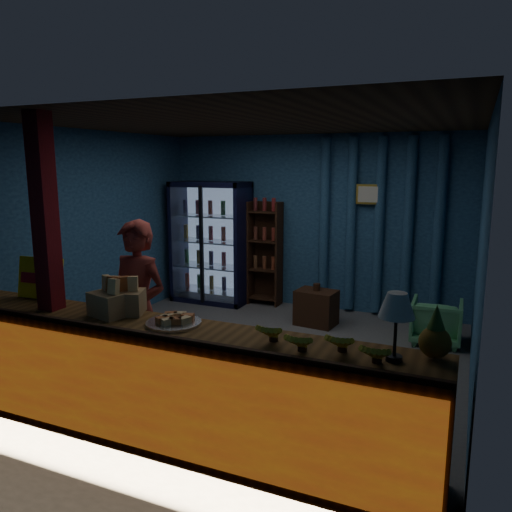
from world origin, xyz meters
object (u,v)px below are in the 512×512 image
Objects in this scene: table_lamp at (397,308)px; green_chair at (436,321)px; shopkeeper at (138,311)px; pastry_tray at (174,321)px.

green_chair is at bearing 88.68° from table_lamp.
green_chair is 1.34× the size of table_lamp.
shopkeeper is 2.81× the size of green_chair.
shopkeeper is at bearing 45.72° from green_chair.
pastry_tray is (0.70, -0.48, 0.13)m from shopkeeper.
green_chair is at bearing 51.32° from shopkeeper.
pastry_tray is 1.71m from table_lamp.
table_lamp is at bearing 87.36° from green_chair.
shopkeeper reaches higher than table_lamp.
shopkeeper reaches higher than pastry_tray.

